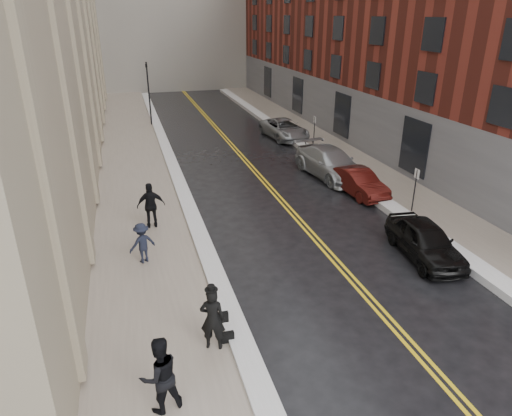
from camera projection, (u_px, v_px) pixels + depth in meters
ground at (329, 358)px, 12.59m from camera, size 160.00×160.00×0.00m
sidewalk_left at (136, 182)px, 25.55m from camera, size 4.00×64.00×0.15m
sidewalk_right at (354, 162)px, 28.99m from camera, size 3.00×64.00×0.15m
lane_stripe_a at (254, 172)px, 27.33m from camera, size 0.12×64.00×0.01m
lane_stripe_b at (258, 172)px, 27.39m from camera, size 0.12×64.00×0.01m
snow_ridge_left at (177, 177)px, 26.12m from camera, size 0.70×60.80×0.26m
snow_ridge_right at (327, 163)px, 28.49m from camera, size 0.85×60.80×0.30m
building_right at (424, 10)px, 33.82m from camera, size 14.00×50.00×18.00m
traffic_signal at (148, 89)px, 37.22m from camera, size 0.18×0.15×5.20m
parking_sign_near at (415, 187)px, 21.14m from camera, size 0.06×0.35×2.23m
parking_sign_far at (314, 129)px, 31.74m from camera, size 0.06×0.35×2.23m
car_black at (425, 241)px, 17.53m from camera, size 2.17×4.39×1.44m
car_maroon at (358, 182)px, 23.77m from camera, size 1.78×4.13×1.32m
car_silver_near at (330, 163)px, 26.33m from camera, size 2.95×5.87×1.64m
car_silver_far at (284, 129)px, 34.49m from camera, size 2.86×5.31×1.42m
pedestrian_main at (213, 319)px, 12.43m from camera, size 0.80×0.66×1.89m
pedestrian_a at (160, 375)px, 10.44m from camera, size 1.13×0.98×1.97m
pedestrian_b at (142, 243)px, 16.89m from camera, size 1.16×0.93×1.57m
pedestrian_c at (151, 205)px, 19.60m from camera, size 1.19×0.51×2.02m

